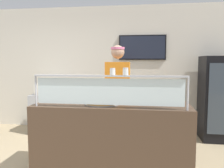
{
  "coord_description": "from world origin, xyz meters",
  "views": [
    {
      "loc": [
        1.45,
        -2.66,
        1.51
      ],
      "look_at": [
        1.02,
        0.37,
        1.21
      ],
      "focal_mm": 37.27,
      "sensor_mm": 36.0,
      "label": 1
    }
  ],
  "objects_px": {
    "worker_figure": "(118,93)",
    "drink_fridge": "(218,98)",
    "pepper_flake_shaker": "(126,72)",
    "pizza_server": "(101,101)",
    "pizza_box_stack": "(49,89)",
    "parmesan_shaker": "(113,72)",
    "pizza_tray": "(102,103)"
  },
  "relations": [
    {
      "from": "pepper_flake_shaker",
      "to": "pizza_server",
      "type": "bearing_deg",
      "value": 145.66
    },
    {
      "from": "pizza_server",
      "to": "worker_figure",
      "type": "bearing_deg",
      "value": 85.05
    },
    {
      "from": "drink_fridge",
      "to": "pizza_box_stack",
      "type": "distance_m",
      "value": 3.39
    },
    {
      "from": "parmesan_shaker",
      "to": "pepper_flake_shaker",
      "type": "relative_size",
      "value": 0.95
    },
    {
      "from": "pizza_tray",
      "to": "worker_figure",
      "type": "bearing_deg",
      "value": 78.7
    },
    {
      "from": "pizza_server",
      "to": "drink_fridge",
      "type": "bearing_deg",
      "value": 47.94
    },
    {
      "from": "pizza_box_stack",
      "to": "pepper_flake_shaker",
      "type": "bearing_deg",
      "value": -47.02
    },
    {
      "from": "pizza_tray",
      "to": "parmesan_shaker",
      "type": "height_order",
      "value": "parmesan_shaker"
    },
    {
      "from": "pizza_server",
      "to": "drink_fridge",
      "type": "relative_size",
      "value": 0.17
    },
    {
      "from": "parmesan_shaker",
      "to": "pepper_flake_shaker",
      "type": "height_order",
      "value": "pepper_flake_shaker"
    },
    {
      "from": "worker_figure",
      "to": "pizza_box_stack",
      "type": "distance_m",
      "value": 1.85
    },
    {
      "from": "pepper_flake_shaker",
      "to": "worker_figure",
      "type": "xyz_separation_m",
      "value": [
        -0.2,
        0.92,
        -0.38
      ]
    },
    {
      "from": "pepper_flake_shaker",
      "to": "pizza_box_stack",
      "type": "relative_size",
      "value": 0.18
    },
    {
      "from": "pepper_flake_shaker",
      "to": "drink_fridge",
      "type": "bearing_deg",
      "value": 50.17
    },
    {
      "from": "pizza_tray",
      "to": "pizza_box_stack",
      "type": "relative_size",
      "value": 0.93
    },
    {
      "from": "parmesan_shaker",
      "to": "drink_fridge",
      "type": "height_order",
      "value": "drink_fridge"
    },
    {
      "from": "parmesan_shaker",
      "to": "pizza_box_stack",
      "type": "height_order",
      "value": "parmesan_shaker"
    },
    {
      "from": "pizza_server",
      "to": "pizza_tray",
      "type": "bearing_deg",
      "value": 68.09
    },
    {
      "from": "pizza_server",
      "to": "pepper_flake_shaker",
      "type": "xyz_separation_m",
      "value": [
        0.34,
        -0.23,
        0.4
      ]
    },
    {
      "from": "pizza_tray",
      "to": "worker_figure",
      "type": "xyz_separation_m",
      "value": [
        0.13,
        0.67,
        0.04
      ]
    },
    {
      "from": "parmesan_shaker",
      "to": "worker_figure",
      "type": "height_order",
      "value": "worker_figure"
    },
    {
      "from": "pizza_tray",
      "to": "pizza_server",
      "type": "bearing_deg",
      "value": -118.82
    },
    {
      "from": "pizza_box_stack",
      "to": "pizza_tray",
      "type": "bearing_deg",
      "value": -48.85
    },
    {
      "from": "parmesan_shaker",
      "to": "pizza_box_stack",
      "type": "bearing_deg",
      "value": 130.38
    },
    {
      "from": "pizza_server",
      "to": "pepper_flake_shaker",
      "type": "height_order",
      "value": "pepper_flake_shaker"
    },
    {
      "from": "parmesan_shaker",
      "to": "pizza_box_stack",
      "type": "distance_m",
      "value": 2.53
    },
    {
      "from": "worker_figure",
      "to": "drink_fridge",
      "type": "relative_size",
      "value": 1.09
    },
    {
      "from": "pizza_server",
      "to": "pizza_box_stack",
      "type": "distance_m",
      "value": 2.19
    },
    {
      "from": "pizza_tray",
      "to": "pepper_flake_shaker",
      "type": "relative_size",
      "value": 5.24
    },
    {
      "from": "pizza_server",
      "to": "parmesan_shaker",
      "type": "distance_m",
      "value": 0.5
    },
    {
      "from": "parmesan_shaker",
      "to": "worker_figure",
      "type": "distance_m",
      "value": 1.0
    },
    {
      "from": "worker_figure",
      "to": "parmesan_shaker",
      "type": "bearing_deg",
      "value": -87.24
    }
  ]
}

